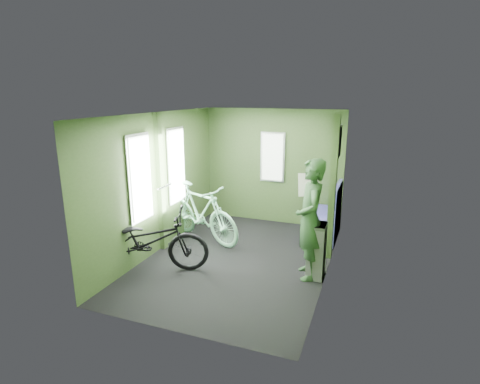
% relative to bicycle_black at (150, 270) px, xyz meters
% --- Properties ---
extents(room, '(4.00, 4.02, 2.31)m').
position_rel_bicycle_black_xyz_m(room, '(1.08, 0.84, 1.44)').
color(room, black).
rests_on(room, ground).
extents(bicycle_black, '(1.93, 1.25, 0.99)m').
position_rel_bicycle_black_xyz_m(bicycle_black, '(0.00, 0.00, 0.00)').
color(bicycle_black, black).
rests_on(bicycle_black, ground).
extents(bicycle_mint, '(1.89, 1.26, 1.13)m').
position_rel_bicycle_black_xyz_m(bicycle_mint, '(0.22, 1.34, 0.00)').
color(bicycle_mint, '#97EABC').
rests_on(bicycle_mint, ground).
extents(passenger, '(0.60, 0.77, 1.74)m').
position_rel_bicycle_black_xyz_m(passenger, '(2.27, 0.64, 0.87)').
color(passenger, '#2E522D').
rests_on(passenger, ground).
extents(waste_box, '(0.24, 0.33, 0.81)m').
position_rel_bicycle_black_xyz_m(waste_box, '(2.38, 0.66, 0.40)').
color(waste_box, gray).
rests_on(waste_box, ground).
extents(bench_seat, '(0.55, 0.98, 1.03)m').
position_rel_bicycle_black_xyz_m(bench_seat, '(2.27, 2.25, 0.30)').
color(bench_seat, navy).
rests_on(bench_seat, ground).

